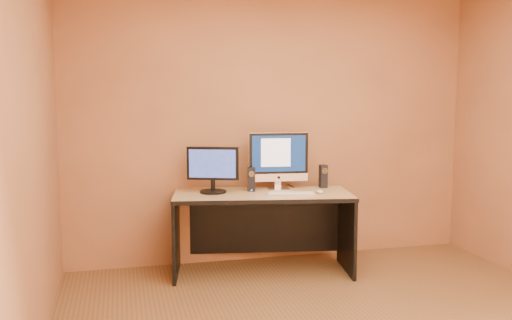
{
  "coord_description": "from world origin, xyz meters",
  "views": [
    {
      "loc": [
        -1.47,
        -3.06,
        1.6
      ],
      "look_at": [
        -0.32,
        1.47,
        1.05
      ],
      "focal_mm": 38.0,
      "sensor_mm": 36.0,
      "label": 1
    }
  ],
  "objects": [
    {
      "name": "imac",
      "position": [
        -0.03,
        1.72,
        1.0
      ],
      "size": [
        0.58,
        0.26,
        0.54
      ],
      "primitive_type": null,
      "rotation": [
        0.0,
        0.0,
        -0.09
      ],
      "color": "silver",
      "rests_on": "desk"
    },
    {
      "name": "keyboard",
      "position": [
        -0.0,
        1.44,
        0.74
      ],
      "size": [
        0.44,
        0.19,
        0.02
      ],
      "primitive_type": "cube",
      "rotation": [
        0.0,
        0.0,
        -0.18
      ],
      "color": "silver",
      "rests_on": "desk"
    },
    {
      "name": "speaker_left",
      "position": [
        -0.3,
        1.7,
        0.84
      ],
      "size": [
        0.08,
        0.08,
        0.22
      ],
      "primitive_type": null,
      "rotation": [
        0.0,
        0.0,
        -0.19
      ],
      "color": "black",
      "rests_on": "desk"
    },
    {
      "name": "mouse",
      "position": [
        0.26,
        1.43,
        0.75
      ],
      "size": [
        0.07,
        0.11,
        0.04
      ],
      "primitive_type": "ellipsoid",
      "rotation": [
        0.0,
        0.0,
        -0.1
      ],
      "color": "white",
      "rests_on": "desk"
    },
    {
      "name": "cable_b",
      "position": [
        -0.07,
        1.84,
        0.74
      ],
      "size": [
        0.11,
        0.15,
        0.01
      ],
      "primitive_type": "cylinder",
      "rotation": [
        1.57,
        0.0,
        -0.6
      ],
      "color": "black",
      "rests_on": "desk"
    },
    {
      "name": "cable_a",
      "position": [
        0.13,
        1.88,
        0.74
      ],
      "size": [
        0.01,
        0.22,
        0.01
      ],
      "primitive_type": "cylinder",
      "rotation": [
        1.57,
        0.0,
        -0.01
      ],
      "color": "black",
      "rests_on": "desk"
    },
    {
      "name": "speaker_right",
      "position": [
        0.41,
        1.72,
        0.84
      ],
      "size": [
        0.07,
        0.07,
        0.22
      ],
      "primitive_type": null,
      "rotation": [
        0.0,
        0.0,
        0.01
      ],
      "color": "black",
      "rests_on": "desk"
    },
    {
      "name": "walls",
      "position": [
        0.0,
        0.0,
        1.3
      ],
      "size": [
        4.0,
        4.0,
        2.6
      ],
      "primitive_type": null,
      "color": "#A96C44",
      "rests_on": "ground"
    },
    {
      "name": "desk",
      "position": [
        -0.23,
        1.57,
        0.37
      ],
      "size": [
        1.68,
        0.95,
        0.73
      ],
      "primitive_type": null,
      "rotation": [
        0.0,
        0.0,
        -0.17
      ],
      "color": "tan",
      "rests_on": "ground"
    },
    {
      "name": "second_monitor",
      "position": [
        -0.66,
        1.7,
        0.94
      ],
      "size": [
        0.53,
        0.39,
        0.42
      ],
      "primitive_type": null,
      "rotation": [
        0.0,
        0.0,
        -0.35
      ],
      "color": "black",
      "rests_on": "desk"
    }
  ]
}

